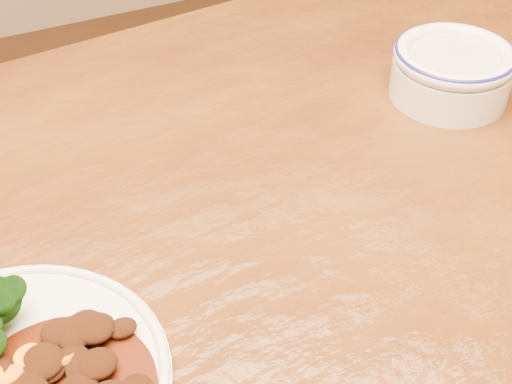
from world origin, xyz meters
name	(u,v)px	position (x,y,z in m)	size (l,w,h in m)	color
dining_table	(225,348)	(0.00, 0.00, 0.67)	(1.59, 1.06, 0.75)	#5F3510
mince_stew	(64,372)	(-0.14, -0.04, 0.77)	(0.13, 0.13, 0.02)	#3F1006
dip_bowl	(452,70)	(0.34, 0.15, 0.78)	(0.13, 0.13, 0.06)	white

